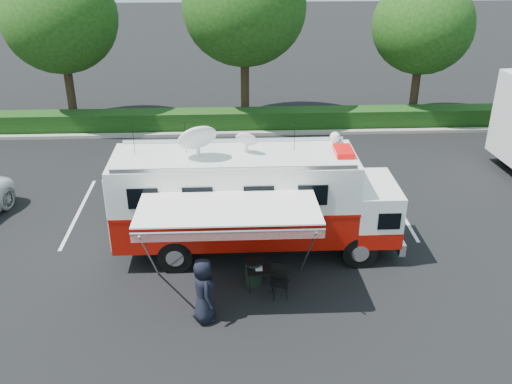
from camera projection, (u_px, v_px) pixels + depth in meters
ground_plane at (257, 250)px, 18.81m from camera, size 120.00×120.00×0.00m
back_border at (268, 26)px, 28.26m from camera, size 60.00×6.14×8.87m
stall_lines at (240, 208)px, 21.48m from camera, size 24.12×5.50×0.01m
command_truck at (254, 200)px, 17.99m from camera, size 9.02×2.48×4.33m
awning at (228, 213)px, 15.24m from camera, size 4.92×2.55×2.97m
person at (205, 319)px, 15.61m from camera, size 0.84×1.06×1.90m
folding_table at (261, 271)px, 16.60m from camera, size 0.82×0.60×0.68m
folding_chair at (280, 277)px, 16.36m from camera, size 0.59×0.62×1.00m
trash_bin at (254, 272)px, 16.96m from camera, size 0.54×0.54×0.80m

